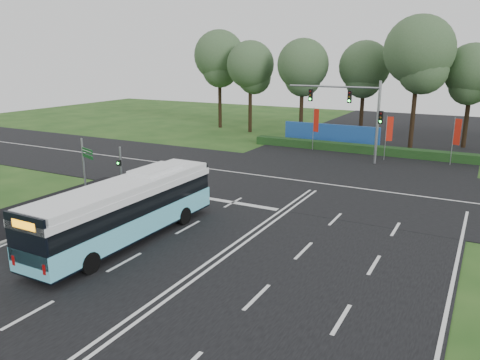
# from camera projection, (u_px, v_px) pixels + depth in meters

# --- Properties ---
(ground) EXTENTS (120.00, 120.00, 0.00)m
(ground) POSITION_uv_depth(u_px,v_px,m) (242.00, 239.00, 23.64)
(ground) COLOR #214717
(ground) RESTS_ON ground
(road_main) EXTENTS (20.00, 120.00, 0.04)m
(road_main) POSITION_uv_depth(u_px,v_px,m) (242.00, 239.00, 23.63)
(road_main) COLOR black
(road_main) RESTS_ON ground
(road_cross) EXTENTS (120.00, 14.00, 0.05)m
(road_cross) POSITION_uv_depth(u_px,v_px,m) (320.00, 183.00, 33.85)
(road_cross) COLOR black
(road_cross) RESTS_ON ground
(bike_path) EXTENTS (5.00, 18.00, 0.06)m
(bike_path) POSITION_uv_depth(u_px,v_px,m) (25.00, 217.00, 26.79)
(bike_path) COLOR black
(bike_path) RESTS_ON ground
(kerb_strip) EXTENTS (0.25, 18.00, 0.12)m
(kerb_strip) POSITION_uv_depth(u_px,v_px,m) (54.00, 223.00, 25.69)
(kerb_strip) COLOR gray
(kerb_strip) RESTS_ON ground
(city_bus) EXTENTS (2.54, 11.45, 3.28)m
(city_bus) POSITION_uv_depth(u_px,v_px,m) (127.00, 209.00, 23.01)
(city_bus) COLOR #65D3EC
(city_bus) RESTS_ON ground
(pedestrian_signal) EXTENTS (0.31, 0.41, 3.27)m
(pedestrian_signal) POSITION_uv_depth(u_px,v_px,m) (121.00, 169.00, 30.57)
(pedestrian_signal) COLOR gray
(pedestrian_signal) RESTS_ON ground
(street_sign) EXTENTS (1.46, 0.63, 3.97)m
(street_sign) POSITION_uv_depth(u_px,v_px,m) (86.00, 162.00, 29.46)
(street_sign) COLOR gray
(street_sign) RESTS_ON ground
(banner_flag_left) EXTENTS (0.60, 0.20, 4.14)m
(banner_flag_left) POSITION_uv_depth(u_px,v_px,m) (315.00, 123.00, 45.15)
(banner_flag_left) COLOR gray
(banner_flag_left) RESTS_ON ground
(banner_flag_mid) EXTENTS (0.56, 0.23, 3.97)m
(banner_flag_mid) POSITION_uv_depth(u_px,v_px,m) (389.00, 131.00, 40.73)
(banner_flag_mid) COLOR gray
(banner_flag_mid) RESTS_ON ground
(banner_flag_right) EXTENTS (0.57, 0.25, 4.06)m
(banner_flag_right) POSITION_uv_depth(u_px,v_px,m) (456.00, 134.00, 38.72)
(banner_flag_right) COLOR gray
(banner_flag_right) RESTS_ON ground
(traffic_light_gantry) EXTENTS (8.41, 0.28, 7.00)m
(traffic_light_gantry) POSITION_uv_depth(u_px,v_px,m) (357.00, 108.00, 39.80)
(traffic_light_gantry) COLOR gray
(traffic_light_gantry) RESTS_ON ground
(hedge) EXTENTS (22.00, 1.20, 0.80)m
(hedge) POSITION_uv_depth(u_px,v_px,m) (363.00, 149.00, 44.39)
(hedge) COLOR #143815
(hedge) RESTS_ON ground
(blue_hoarding) EXTENTS (10.00, 0.30, 2.20)m
(blue_hoarding) POSITION_uv_depth(u_px,v_px,m) (331.00, 135.00, 48.17)
(blue_hoarding) COLOR #1C4A98
(blue_hoarding) RESTS_ON ground
(eucalyptus_row) EXTENTS (54.18, 10.11, 12.83)m
(eucalyptus_row) POSITION_uv_depth(u_px,v_px,m) (415.00, 61.00, 46.86)
(eucalyptus_row) COLOR black
(eucalyptus_row) RESTS_ON ground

